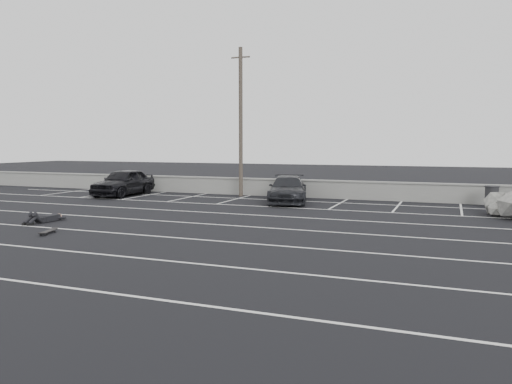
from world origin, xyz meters
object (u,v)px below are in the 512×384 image
at_px(skateboard, 48,232).
at_px(car_right, 288,189).
at_px(person, 50,215).
at_px(utility_pole, 241,122).
at_px(trash_bin, 492,196).
at_px(car_left, 123,182).

bearing_deg(skateboard, car_right, 51.98).
xyz_separation_m(person, skateboard, (2.11, -2.31, -0.16)).
distance_m(car_right, utility_pole, 5.61).
bearing_deg(trash_bin, person, -146.16).
height_order(car_left, skateboard, car_left).
xyz_separation_m(car_right, utility_pole, (-3.63, 2.03, 3.77)).
relative_size(trash_bin, skateboard, 1.19).
xyz_separation_m(utility_pole, person, (-3.46, -11.90, -4.24)).
relative_size(person, skateboard, 2.71).
distance_m(utility_pole, trash_bin, 14.33).
distance_m(car_right, trash_bin, 10.28).
xyz_separation_m(car_left, person, (3.40, -9.62, -0.58)).
relative_size(utility_pole, skateboard, 9.77).
distance_m(car_left, car_right, 10.49).
height_order(trash_bin, person, trash_bin).
xyz_separation_m(car_left, skateboard, (5.51, -11.93, -0.74)).
bearing_deg(trash_bin, skateboard, -137.49).
bearing_deg(skateboard, car_left, 98.98).
relative_size(utility_pole, trash_bin, 8.20).
distance_m(person, skateboard, 3.13).
xyz_separation_m(utility_pole, skateboard, (-1.35, -14.22, -4.40)).
xyz_separation_m(utility_pole, trash_bin, (13.77, -0.35, -3.93)).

